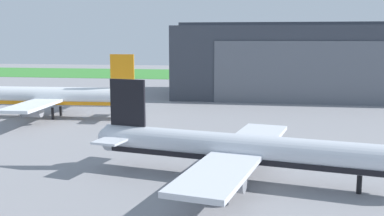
% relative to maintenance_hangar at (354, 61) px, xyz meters
% --- Properties ---
extents(ground_plane, '(440.00, 440.00, 0.00)m').
position_rel_maintenance_hangar_xyz_m(ground_plane, '(-23.95, -84.04, -10.09)').
color(ground_plane, gray).
extents(grass_field_strip, '(440.00, 56.00, 0.08)m').
position_rel_maintenance_hangar_xyz_m(grass_field_strip, '(-23.95, 72.29, -10.05)').
color(grass_field_strip, '#3A8635').
rests_on(grass_field_strip, ground_plane).
extents(maintenance_hangar, '(99.95, 35.80, 21.10)m').
position_rel_maintenance_hangar_xyz_m(maintenance_hangar, '(0.00, 0.00, 0.00)').
color(maintenance_hangar, '#383D47').
rests_on(maintenance_hangar, ground_plane).
extents(airliner_far_left, '(41.31, 35.41, 13.41)m').
position_rel_maintenance_hangar_xyz_m(airliner_far_left, '(-69.84, -46.15, -5.75)').
color(airliner_far_left, silver).
rests_on(airliner_far_left, ground_plane).
extents(airliner_near_right, '(39.26, 33.84, 11.55)m').
position_rel_maintenance_hangar_xyz_m(airliner_near_right, '(-27.13, -82.66, -6.38)').
color(airliner_near_right, silver).
rests_on(airliner_near_right, ground_plane).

